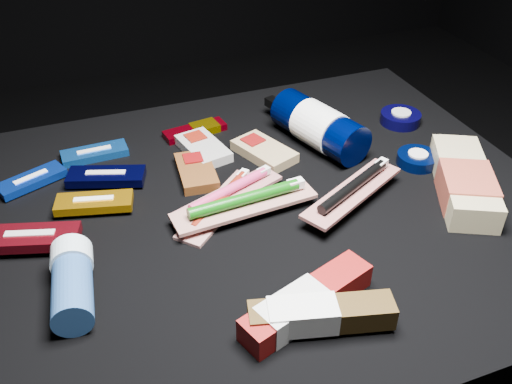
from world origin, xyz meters
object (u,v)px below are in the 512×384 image
object	(u,v)px
lotion_bottle	(319,126)
toothpaste_carton_red	(302,305)
bodywash_bottle	(464,182)
deodorant_stick	(72,282)

from	to	relation	value
lotion_bottle	toothpaste_carton_red	world-z (taller)	lotion_bottle
bodywash_bottle	toothpaste_carton_red	world-z (taller)	bodywash_bottle
bodywash_bottle	toothpaste_carton_red	xyz separation A→B (m)	(-0.35, -0.15, -0.00)
lotion_bottle	deodorant_stick	distance (m)	0.52
deodorant_stick	toothpaste_carton_red	xyz separation A→B (m)	(0.26, -0.13, -0.01)
lotion_bottle	toothpaste_carton_red	distance (m)	0.42
bodywash_bottle	toothpaste_carton_red	distance (m)	0.38
bodywash_bottle	toothpaste_carton_red	bearing A→B (deg)	-130.83
bodywash_bottle	deodorant_stick	world-z (taller)	deodorant_stick
lotion_bottle	toothpaste_carton_red	size ratio (longest dim) A/B	1.24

